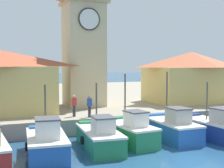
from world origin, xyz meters
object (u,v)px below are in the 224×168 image
object	(u,v)px
dock_worker_along_quay	(74,105)
fishing_boat_left_inner	(99,137)
fishing_boat_center	(172,128)
warehouse_right	(191,76)
fishing_boat_mid_right	(214,128)
clock_tower	(84,35)
fishing_boat_mid_left	(130,131)
dock_worker_near_tower	(89,106)
fishing_boat_left_outer	(47,143)

from	to	relation	value
dock_worker_along_quay	fishing_boat_left_inner	bearing A→B (deg)	-87.94
fishing_boat_center	dock_worker_along_quay	bearing A→B (deg)	139.61
warehouse_right	fishing_boat_mid_right	bearing A→B (deg)	-118.13
fishing_boat_center	warehouse_right	world-z (taller)	warehouse_right
fishing_boat_center	fishing_boat_mid_right	xyz separation A→B (m)	(2.70, -1.03, -0.02)
fishing_boat_left_inner	fishing_boat_center	world-z (taller)	fishing_boat_center
clock_tower	warehouse_right	distance (m)	11.97
fishing_boat_mid_left	fishing_boat_center	size ratio (longest dim) A/B	0.94
fishing_boat_center	warehouse_right	distance (m)	12.63
warehouse_right	dock_worker_near_tower	bearing A→B (deg)	-157.84
clock_tower	warehouse_right	size ratio (longest dim) A/B	1.55
fishing_boat_left_outer	warehouse_right	bearing A→B (deg)	30.82
fishing_boat_mid_right	dock_worker_near_tower	world-z (taller)	fishing_boat_mid_right
fishing_boat_mid_left	fishing_boat_mid_right	world-z (taller)	fishing_boat_mid_left
fishing_boat_center	clock_tower	bearing A→B (deg)	106.54
fishing_boat_mid_right	fishing_boat_left_inner	bearing A→B (deg)	176.14
fishing_boat_mid_right	fishing_boat_mid_left	bearing A→B (deg)	169.26
fishing_boat_left_inner	fishing_boat_mid_right	world-z (taller)	fishing_boat_left_inner
warehouse_right	dock_worker_along_quay	size ratio (longest dim) A/B	5.63
fishing_boat_mid_left	fishing_boat_center	bearing A→B (deg)	-1.28
warehouse_right	dock_worker_along_quay	bearing A→B (deg)	-161.93
fishing_boat_center	dock_worker_near_tower	size ratio (longest dim) A/B	3.12
fishing_boat_mid_left	dock_worker_near_tower	bearing A→B (deg)	110.39
fishing_boat_mid_left	fishing_boat_left_inner	bearing A→B (deg)	-166.21
fishing_boat_center	clock_tower	distance (m)	12.89
dock_worker_near_tower	fishing_boat_mid_left	bearing A→B (deg)	-69.61
fishing_boat_mid_left	fishing_boat_center	xyz separation A→B (m)	(3.09, -0.07, 0.01)
fishing_boat_left_inner	warehouse_right	xyz separation A→B (m)	(13.49, 9.65, 3.07)
fishing_boat_mid_left	fishing_boat_mid_right	size ratio (longest dim) A/B	0.89
fishing_boat_left_outer	warehouse_right	distance (m)	19.67
clock_tower	dock_worker_along_quay	xyz separation A→B (m)	(-2.45, -5.69, -5.76)
fishing_boat_mid_right	dock_worker_along_quay	xyz separation A→B (m)	(-8.23, 5.73, 1.23)
clock_tower	dock_worker_near_tower	size ratio (longest dim) A/B	8.71
fishing_boat_left_outer	warehouse_right	size ratio (longest dim) A/B	0.53
clock_tower	fishing_boat_mid_right	bearing A→B (deg)	-63.15
fishing_boat_left_outer	dock_worker_along_quay	xyz separation A→B (m)	(3.01, 5.50, 1.24)
fishing_boat_mid_left	clock_tower	world-z (taller)	clock_tower
fishing_boat_left_inner	fishing_boat_mid_left	bearing A→B (deg)	13.79
fishing_boat_left_inner	fishing_boat_left_outer	bearing A→B (deg)	-174.56
fishing_boat_left_outer	warehouse_right	world-z (taller)	warehouse_right
dock_worker_along_quay	fishing_boat_center	bearing A→B (deg)	-40.39
fishing_boat_left_outer	dock_worker_along_quay	bearing A→B (deg)	61.28
fishing_boat_center	dock_worker_near_tower	world-z (taller)	fishing_boat_center
fishing_boat_mid_right	warehouse_right	distance (m)	11.95
fishing_boat_mid_left	clock_tower	bearing A→B (deg)	90.00
fishing_boat_center	dock_worker_along_quay	distance (m)	7.36
fishing_boat_center	fishing_boat_mid_right	distance (m)	2.88
dock_worker_near_tower	fishing_boat_center	bearing A→B (deg)	-41.32
fishing_boat_left_inner	fishing_boat_center	xyz separation A→B (m)	(5.34, 0.49, 0.06)
fishing_boat_left_outer	clock_tower	size ratio (longest dim) A/B	0.34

